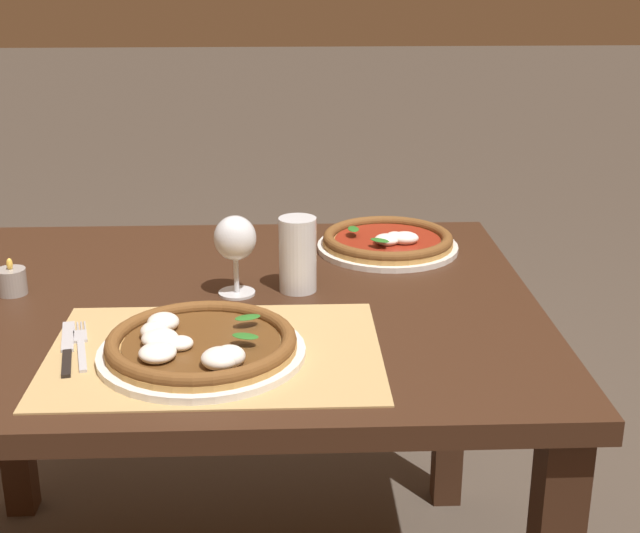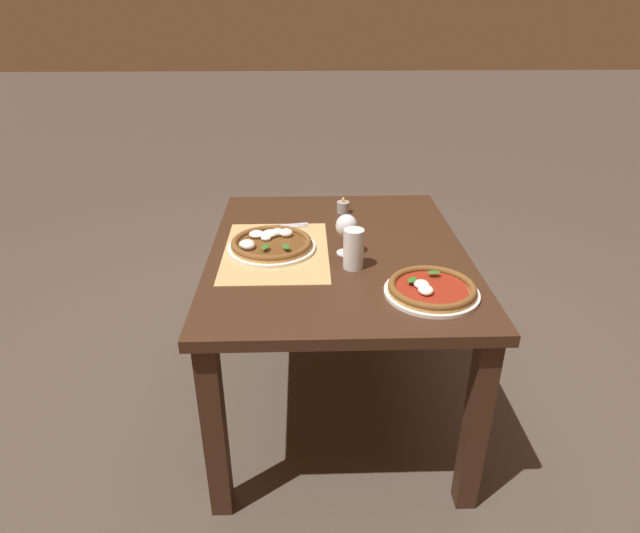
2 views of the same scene
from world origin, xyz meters
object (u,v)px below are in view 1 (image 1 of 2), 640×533
(fork, at_px, (81,345))
(votive_candle, at_px, (12,282))
(pizza_near, at_px, (202,345))
(wine_glass, at_px, (235,242))
(knife, at_px, (67,348))
(pizza_far, at_px, (388,241))
(pint_glass, at_px, (298,256))

(fork, xyz_separation_m, votive_candle, (-0.18, 0.25, 0.02))
(fork, bearing_deg, pizza_near, -13.34)
(wine_glass, xyz_separation_m, votive_candle, (-0.43, 0.02, -0.08))
(knife, bearing_deg, pizza_far, 40.44)
(pint_glass, relative_size, fork, 0.73)
(pizza_far, distance_m, pint_glass, 0.31)
(pizza_near, distance_m, votive_candle, 0.49)
(pint_glass, height_order, knife, pint_glass)
(pizza_far, xyz_separation_m, pint_glass, (-0.20, -0.24, 0.05))
(pint_glass, xyz_separation_m, knife, (-0.38, -0.26, -0.06))
(pizza_far, height_order, wine_glass, wine_glass)
(pizza_near, distance_m, wine_glass, 0.30)
(pizza_near, bearing_deg, knife, 170.42)
(pizza_near, bearing_deg, pizza_far, 56.12)
(pizza_near, height_order, wine_glass, wine_glass)
(pizza_far, relative_size, fork, 1.55)
(knife, bearing_deg, pint_glass, 34.37)
(pizza_near, height_order, knife, pizza_near)
(wine_glass, bearing_deg, knife, -137.28)
(fork, bearing_deg, votive_candle, 125.74)
(pizza_far, xyz_separation_m, knife, (-0.58, -0.50, -0.01))
(pizza_near, relative_size, votive_candle, 4.65)
(wine_glass, distance_m, votive_candle, 0.44)
(fork, distance_m, votive_candle, 0.31)
(pizza_far, relative_size, votive_candle, 4.27)
(pizza_far, distance_m, votive_candle, 0.78)
(pint_glass, height_order, votive_candle, pint_glass)
(pizza_near, xyz_separation_m, fork, (-0.20, 0.05, -0.02))
(votive_candle, bearing_deg, pint_glass, -0.25)
(pizza_near, distance_m, knife, 0.23)
(pizza_far, bearing_deg, pint_glass, -130.46)
(pizza_near, height_order, votive_candle, votive_candle)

